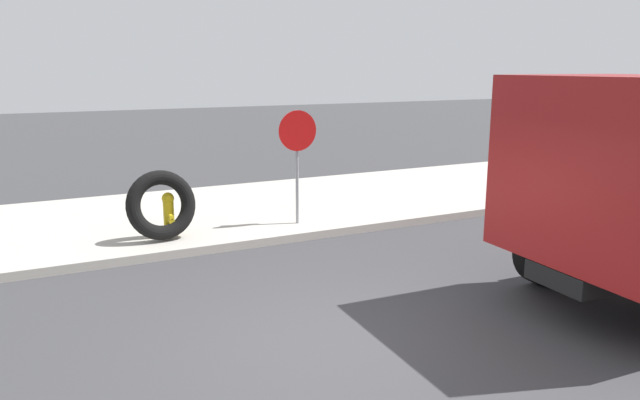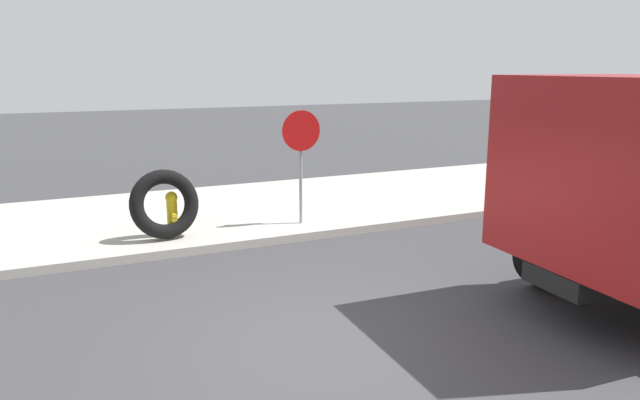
# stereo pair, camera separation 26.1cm
# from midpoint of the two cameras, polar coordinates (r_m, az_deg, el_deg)

# --- Properties ---
(ground_plane) EXTENTS (80.00, 80.00, 0.00)m
(ground_plane) POSITION_cam_midpoint_polar(r_m,az_deg,el_deg) (7.08, 2.91, -13.51)
(ground_plane) COLOR #38383A
(sidewalk_curb) EXTENTS (36.00, 5.00, 0.15)m
(sidewalk_curb) POSITION_cam_midpoint_polar(r_m,az_deg,el_deg) (12.85, -10.68, -1.35)
(sidewalk_curb) COLOR #ADA89E
(sidewalk_curb) RESTS_ON ground
(fire_hydrant) EXTENTS (0.21, 0.48, 0.80)m
(fire_hydrant) POSITION_cam_midpoint_polar(r_m,az_deg,el_deg) (11.00, -13.11, -1.12)
(fire_hydrant) COLOR yellow
(fire_hydrant) RESTS_ON sidewalk_curb
(loose_tire) EXTENTS (1.24, 0.57, 1.23)m
(loose_tire) POSITION_cam_midpoint_polar(r_m,az_deg,el_deg) (10.78, -13.79, -0.38)
(loose_tire) COLOR black
(loose_tire) RESTS_ON sidewalk_curb
(stop_sign) EXTENTS (0.76, 0.08, 2.16)m
(stop_sign) POSITION_cam_midpoint_polar(r_m,az_deg,el_deg) (11.35, -1.15, 5.15)
(stop_sign) COLOR gray
(stop_sign) RESTS_ON sidewalk_curb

